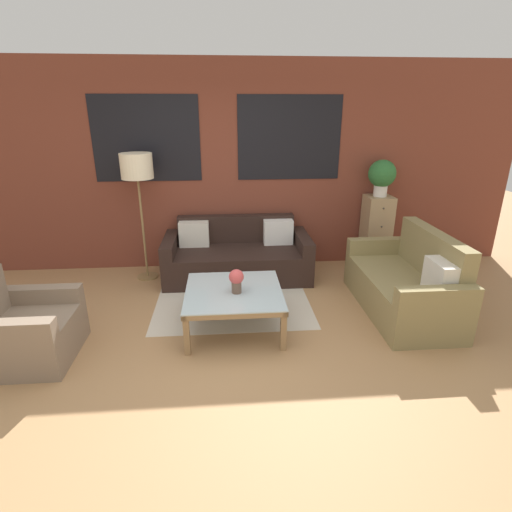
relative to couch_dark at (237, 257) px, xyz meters
name	(u,v)px	position (x,y,z in m)	size (l,w,h in m)	color
ground_plane	(224,359)	(-0.20, -1.95, -0.28)	(16.00, 16.00, 0.00)	#AD7F51
wall_back_brick	(220,168)	(-0.20, 0.49, 1.13)	(8.40, 0.09, 2.80)	brown
rug	(233,301)	(-0.09, -0.77, -0.28)	(1.81, 1.49, 0.00)	beige
couch_dark	(237,257)	(0.00, 0.00, 0.00)	(1.94, 0.88, 0.78)	black
settee_vintage	(406,285)	(1.86, -1.16, 0.03)	(0.80, 1.63, 0.92)	olive
armchair_corner	(24,331)	(-2.01, -1.77, 0.00)	(0.80, 0.81, 0.84)	#84705B
coffee_table	(234,295)	(-0.09, -1.39, 0.09)	(0.98, 0.98, 0.43)	silver
floor_lamp	(137,171)	(-1.23, 0.05, 1.16)	(0.40, 0.40, 1.66)	olive
drawer_cabinet	(376,232)	(2.00, 0.23, 0.24)	(0.36, 0.38, 1.03)	tan
potted_plant	(382,175)	(2.00, 0.23, 1.04)	(0.37, 0.37, 0.50)	silver
flower_vase	(236,279)	(-0.06, -1.44, 0.30)	(0.15, 0.15, 0.25)	brown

